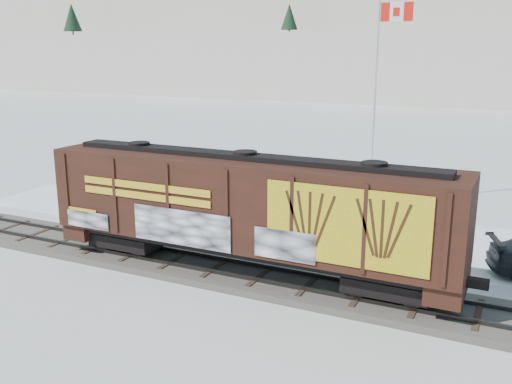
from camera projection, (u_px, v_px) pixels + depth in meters
The scene contains 8 objects.
ground at pixel (262, 281), 22.51m from camera, with size 500.00×500.00×0.00m, color white.
rail_track at pixel (262, 278), 22.48m from camera, with size 50.00×3.40×0.43m.
parking_strip at pixel (325, 229), 29.05m from camera, with size 40.00×8.00×0.03m, color white.
hillside at pixel (503, 27), 141.07m from camera, with size 360.00×110.00×93.00m.
hopper_railcar at pixel (246, 206), 22.09m from camera, with size 16.54×3.06×4.62m.
flagpole at pixel (375, 132), 32.75m from camera, with size 2.30×0.90×11.59m.
car_silver at pixel (282, 218), 28.51m from camera, with size 1.61×4.00×1.36m, color #AAACB1.
car_white at pixel (261, 211), 29.30m from camera, with size 1.66×4.76×1.57m, color silver.
Camera 1 is at (8.96, -18.99, 8.86)m, focal length 40.00 mm.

